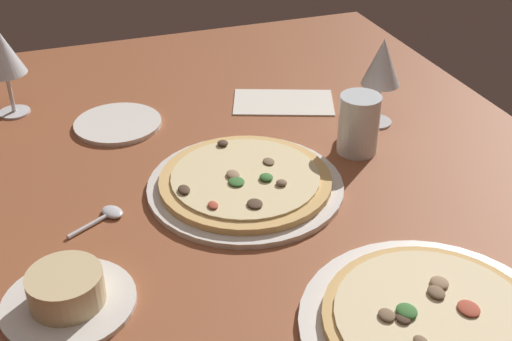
% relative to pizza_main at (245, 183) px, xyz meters
% --- Properties ---
extents(dining_table, '(1.50, 1.10, 0.04)m').
position_rel_pizza_main_xyz_m(dining_table, '(0.01, -0.04, -0.03)').
color(dining_table, brown).
rests_on(dining_table, ground).
extents(pizza_main, '(0.33, 0.33, 0.03)m').
position_rel_pizza_main_xyz_m(pizza_main, '(0.00, 0.00, 0.00)').
color(pizza_main, silver).
rests_on(pizza_main, dining_table).
extents(pizza_side, '(0.34, 0.34, 0.03)m').
position_rel_pizza_main_xyz_m(pizza_side, '(-0.38, -0.12, -0.00)').
color(pizza_side, silver).
rests_on(pizza_side, dining_table).
extents(ramekin_on_saucer, '(0.18, 0.18, 0.05)m').
position_rel_pizza_main_xyz_m(ramekin_on_saucer, '(-0.19, 0.31, 0.01)').
color(ramekin_on_saucer, silver).
rests_on(ramekin_on_saucer, dining_table).
extents(wine_glass_far, '(0.08, 0.08, 0.18)m').
position_rel_pizza_main_xyz_m(wine_glass_far, '(0.42, 0.35, 0.12)').
color(wine_glass_far, silver).
rests_on(wine_glass_far, dining_table).
extents(wine_glass_near, '(0.07, 0.07, 0.17)m').
position_rel_pizza_main_xyz_m(wine_glass_near, '(0.14, -0.32, 0.11)').
color(wine_glass_near, silver).
rests_on(wine_glass_near, dining_table).
extents(water_glass, '(0.07, 0.07, 0.11)m').
position_rel_pizza_main_xyz_m(water_glass, '(0.05, -0.23, 0.04)').
color(water_glass, silver).
rests_on(water_glass, dining_table).
extents(side_plate, '(0.17, 0.17, 0.01)m').
position_rel_pizza_main_xyz_m(side_plate, '(0.29, 0.16, -0.01)').
color(side_plate, silver).
rests_on(side_plate, dining_table).
extents(paper_menu, '(0.18, 0.24, 0.00)m').
position_rel_pizza_main_xyz_m(paper_menu, '(0.28, -0.18, -0.01)').
color(paper_menu, silver).
rests_on(paper_menu, dining_table).
extents(spoon, '(0.07, 0.10, 0.01)m').
position_rel_pizza_main_xyz_m(spoon, '(-0.01, 0.23, -0.01)').
color(spoon, silver).
rests_on(spoon, dining_table).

